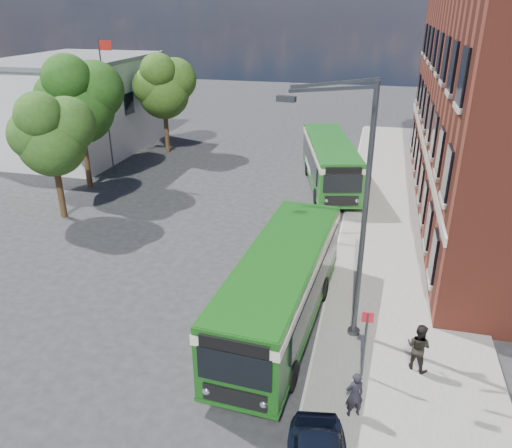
# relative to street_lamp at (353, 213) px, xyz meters

# --- Properties ---
(ground) EXTENTS (120.00, 120.00, 0.00)m
(ground) POSITION_rel_street_lamp_xyz_m (-4.84, 2.00, -4.79)
(ground) COLOR #252527
(ground) RESTS_ON ground
(pavement) EXTENTS (6.00, 48.00, 0.15)m
(pavement) POSITION_rel_street_lamp_xyz_m (2.16, 10.00, -4.72)
(pavement) COLOR gray
(pavement) RESTS_ON ground
(kerb_line) EXTENTS (0.12, 48.00, 0.01)m
(kerb_line) POSITION_rel_street_lamp_xyz_m (-0.89, 10.00, -4.79)
(kerb_line) COLOR beige
(kerb_line) RESTS_ON ground
(white_building) EXTENTS (9.40, 13.40, 7.30)m
(white_building) POSITION_rel_street_lamp_xyz_m (-22.84, 20.00, -1.13)
(white_building) COLOR silver
(white_building) RESTS_ON ground
(flagpole) EXTENTS (0.95, 0.10, 9.00)m
(flagpole) POSITION_rel_street_lamp_xyz_m (-17.29, 15.00, 0.15)
(flagpole) COLOR #36383B
(flagpole) RESTS_ON ground
(street_lamp) EXTENTS (2.96, 2.38, 9.00)m
(street_lamp) POSITION_rel_street_lamp_xyz_m (0.00, 0.00, 0.00)
(street_lamp) COLOR #36383B
(street_lamp) RESTS_ON ground
(bus_stop_sign) EXTENTS (0.35, 0.08, 2.52)m
(bus_stop_sign) POSITION_rel_street_lamp_xyz_m (0.76, -2.20, -3.28)
(bus_stop_sign) COLOR #36383B
(bus_stop_sign) RESTS_ON ground
(bus_front) EXTENTS (3.19, 10.31, 3.02)m
(bus_front) POSITION_rel_street_lamp_xyz_m (-2.33, 0.06, -2.96)
(bus_front) COLOR #175014
(bus_front) RESTS_ON ground
(bus_rear) EXTENTS (4.97, 10.66, 3.02)m
(bus_rear) POSITION_rel_street_lamp_xyz_m (-2.34, 16.12, -2.96)
(bus_rear) COLOR #1D5F1C
(bus_rear) RESTS_ON ground
(pedestrian_a) EXTENTS (0.64, 0.55, 1.49)m
(pedestrian_a) POSITION_rel_street_lamp_xyz_m (0.60, -3.97, -3.90)
(pedestrian_a) COLOR black
(pedestrian_a) RESTS_ON pavement
(pedestrian_b) EXTENTS (1.01, 0.94, 1.66)m
(pedestrian_b) POSITION_rel_street_lamp_xyz_m (2.45, -1.42, -3.81)
(pedestrian_b) COLOR black
(pedestrian_b) RESTS_ON pavement
(tree_left) EXTENTS (4.17, 3.97, 7.05)m
(tree_left) POSITION_rel_street_lamp_xyz_m (-16.20, 7.26, -0.01)
(tree_left) COLOR #3D2816
(tree_left) RESTS_ON ground
(tree_mid) EXTENTS (5.00, 4.75, 8.44)m
(tree_mid) POSITION_rel_street_lamp_xyz_m (-17.46, 12.10, 0.94)
(tree_mid) COLOR #3D2816
(tree_mid) RESTS_ON ground
(tree_right) EXTENTS (4.59, 4.37, 7.76)m
(tree_right) POSITION_rel_street_lamp_xyz_m (-15.84, 21.19, 0.47)
(tree_right) COLOR #3D2816
(tree_right) RESTS_ON ground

